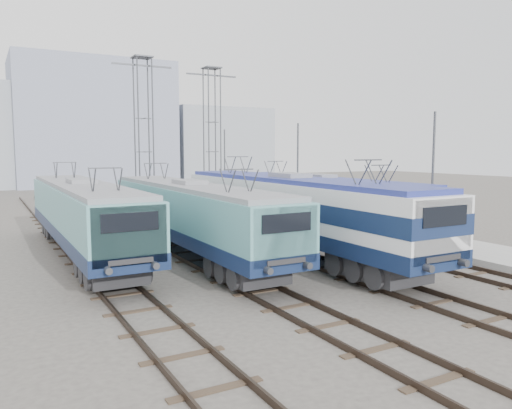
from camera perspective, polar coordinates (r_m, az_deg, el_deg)
The scene contains 14 objects.
ground at distance 19.49m, azimuth 6.43°, elevation -9.04°, with size 160.00×160.00×0.00m, color #514C47.
platform at distance 31.84m, azimuth 13.14°, elevation -2.92°, with size 4.00×70.00×0.30m, color #9E9E99.
locomotive_far_left at distance 25.07m, azimuth -19.12°, elevation -0.87°, with size 2.76×17.41×3.28m.
locomotive_center_left at distance 23.86m, azimuth -7.35°, elevation -0.97°, with size 2.73×17.20×3.24m.
locomotive_center_right at distance 24.33m, azimuth 4.09°, elevation -0.26°, with size 2.95×18.69×3.51m.
locomotive_far_right at distance 29.90m, azimuth 7.49°, elevation 0.56°, with size 2.72×17.17×3.23m.
catenary_tower_west at distance 38.91m, azimuth -12.70°, elevation 8.31°, with size 4.50×1.20×12.00m.
catenary_tower_east at distance 43.03m, azimuth -5.03°, elevation 8.22°, with size 4.50×1.20×12.00m.
mast_front at distance 26.14m, azimuth 19.51°, elevation 2.31°, with size 0.12×0.12×7.00m, color #3F4247.
mast_mid at distance 35.26m, azimuth 4.78°, elevation 3.56°, with size 0.12×0.12×7.00m, color #3F4247.
mast_rear at distance 45.72m, azimuth -3.60°, elevation 4.17°, with size 0.12×0.12×7.00m, color #3F4247.
safety_cone at distance 27.13m, azimuth 22.98°, elevation -3.92°, with size 0.33×0.33×0.55m, color #F54717.
building_center at distance 78.84m, azimuth -18.15°, elevation 8.72°, with size 22.00×14.00×18.00m, color #8B93AA.
building_east at distance 84.84m, azimuth -4.60°, elevation 6.78°, with size 16.00×12.00×12.00m, color #969EA8.
Camera 1 is at (-10.91, -15.32, 5.11)m, focal length 35.00 mm.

